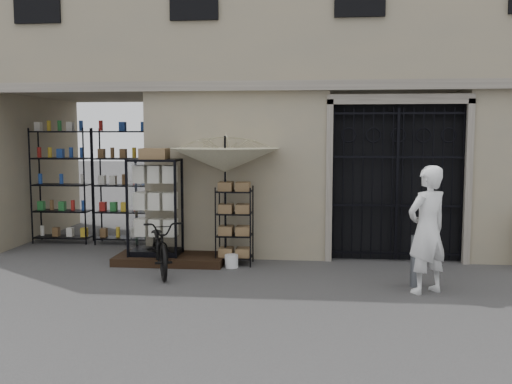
# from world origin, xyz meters

# --- Properties ---
(ground) EXTENTS (80.00, 80.00, 0.00)m
(ground) POSITION_xyz_m (0.00, 0.00, 0.00)
(ground) COLOR black
(ground) RESTS_ON ground
(main_building) EXTENTS (14.00, 4.00, 9.00)m
(main_building) POSITION_xyz_m (0.00, 4.00, 4.50)
(main_building) COLOR gray
(main_building) RESTS_ON ground
(shop_recess) EXTENTS (3.00, 1.70, 3.00)m
(shop_recess) POSITION_xyz_m (-4.50, 2.80, 1.50)
(shop_recess) COLOR black
(shop_recess) RESTS_ON ground
(shop_shelving) EXTENTS (2.70, 0.50, 2.50)m
(shop_shelving) POSITION_xyz_m (-4.55, 3.30, 1.25)
(shop_shelving) COLOR black
(shop_shelving) RESTS_ON ground
(iron_gate) EXTENTS (2.50, 0.21, 3.00)m
(iron_gate) POSITION_xyz_m (1.75, 2.28, 1.50)
(iron_gate) COLOR black
(iron_gate) RESTS_ON ground
(step_platform) EXTENTS (2.00, 0.90, 0.15)m
(step_platform) POSITION_xyz_m (-2.40, 1.55, 0.07)
(step_platform) COLOR black
(step_platform) RESTS_ON ground
(display_cabinet) EXTENTS (1.03, 0.85, 1.91)m
(display_cabinet) POSITION_xyz_m (-2.68, 1.55, 0.94)
(display_cabinet) COLOR black
(display_cabinet) RESTS_ON step_platform
(wire_rack) EXTENTS (0.72, 0.59, 1.43)m
(wire_rack) POSITION_xyz_m (-1.21, 1.57, 0.70)
(wire_rack) COLOR black
(wire_rack) RESTS_ON ground
(market_umbrella) EXTENTS (2.12, 2.14, 2.81)m
(market_umbrella) POSITION_xyz_m (-1.38, 1.59, 2.02)
(market_umbrella) COLOR black
(market_umbrella) RESTS_ON ground
(white_bucket) EXTENTS (0.30, 0.30, 0.23)m
(white_bucket) POSITION_xyz_m (-1.23, 1.31, 0.12)
(white_bucket) COLOR silver
(white_bucket) RESTS_ON ground
(bicycle) EXTENTS (0.93, 1.11, 1.79)m
(bicycle) POSITION_xyz_m (-2.39, 0.81, 0.00)
(bicycle) COLOR black
(bicycle) RESTS_ON ground
(steel_bollard) EXTENTS (0.19, 0.19, 0.81)m
(steel_bollard) POSITION_xyz_m (1.80, 0.31, 0.40)
(steel_bollard) COLOR slate
(steel_bollard) RESTS_ON ground
(shopkeeper) EXTENTS (1.62, 1.99, 0.46)m
(shopkeeper) POSITION_xyz_m (1.90, 0.00, 0.00)
(shopkeeper) COLOR white
(shopkeeper) RESTS_ON ground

